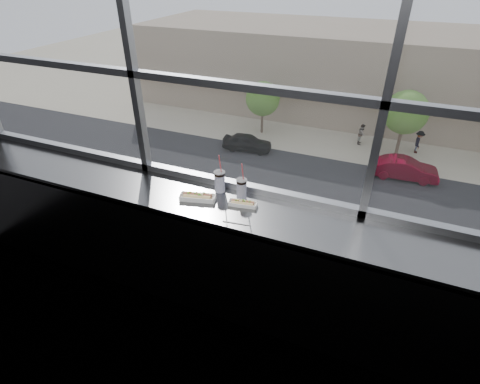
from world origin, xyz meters
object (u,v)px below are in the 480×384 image
at_px(hotdog_tray_left, 198,197).
at_px(car_far_b, 406,166).
at_px(wrapper, 184,195).
at_px(pedestrian_b, 362,132).
at_px(car_near_b, 221,187).
at_px(soda_cup_right, 242,188).
at_px(loose_straw, 236,223).
at_px(soda_cup_left, 220,180).
at_px(hotdog_tray_right, 243,203).
at_px(car_near_a, 142,172).
at_px(tree_center, 406,112).
at_px(tree_left, 263,99).
at_px(car_far_a, 247,140).
at_px(car_near_c, 317,211).
at_px(pedestrian_c, 419,140).

xyz_separation_m(hotdog_tray_left, car_far_b, (3.25, 24.30, -11.06)).
bearing_deg(wrapper, pedestrian_b, 90.53).
bearing_deg(pedestrian_b, wrapper, -179.47).
bearing_deg(car_near_b, soda_cup_right, -149.61).
bearing_deg(soda_cup_right, hotdog_tray_left, -152.56).
xyz_separation_m(soda_cup_right, loose_straw, (0.10, -0.35, -0.09)).
bearing_deg(hotdog_tray_left, soda_cup_left, 46.75).
bearing_deg(hotdog_tray_right, wrapper, 177.99).
height_order(car_near_a, tree_center, tree_center).
height_order(loose_straw, tree_left, loose_straw).
distance_m(car_near_b, car_far_a, 8.12).
bearing_deg(soda_cup_right, tree_center, 85.41).
distance_m(car_near_a, tree_center, 20.48).
xyz_separation_m(soda_cup_right, car_far_b, (2.92, 24.13, -11.13)).
distance_m(car_far_a, tree_left, 4.58).
bearing_deg(wrapper, soda_cup_right, 20.30).
distance_m(hotdog_tray_left, car_near_a, 24.09).
height_order(car_near_c, car_far_a, car_far_a).
relative_size(soda_cup_right, loose_straw, 1.55).
height_order(car_near_b, car_far_b, car_near_b).
distance_m(soda_cup_right, tree_left, 31.02).
distance_m(hotdog_tray_left, soda_cup_right, 0.37).
relative_size(soda_cup_right, car_near_b, 0.05).
bearing_deg(tree_left, car_near_a, -111.10).
bearing_deg(hotdog_tray_right, car_far_a, 102.09).
relative_size(car_near_b, tree_left, 1.47).
height_order(wrapper, car_near_b, wrapper).
height_order(soda_cup_left, tree_left, soda_cup_left).
relative_size(hotdog_tray_left, car_near_a, 0.06).
distance_m(soda_cup_left, car_near_b, 20.99).
bearing_deg(car_near_c, hotdog_tray_left, -172.73).
bearing_deg(hotdog_tray_left, tree_left, 93.79).
distance_m(car_near_c, car_far_a, 11.04).
distance_m(car_near_a, pedestrian_c, 22.08).
height_order(loose_straw, car_near_b, loose_straw).
bearing_deg(soda_cup_left, wrapper, -140.75).
bearing_deg(car_far_b, car_near_c, 145.41).
height_order(car_near_b, car_far_a, car_near_b).
height_order(tree_left, tree_center, tree_center).
height_order(hotdog_tray_right, wrapper, hotdog_tray_right).
height_order(car_far_b, tree_center, tree_center).
height_order(car_near_c, pedestrian_c, pedestrian_c).
bearing_deg(car_near_c, car_near_a, 92.27).
distance_m(hotdog_tray_left, pedestrian_c, 31.47).
height_order(loose_straw, car_far_b, loose_straw).
distance_m(car_near_b, tree_center, 15.97).
bearing_deg(pedestrian_b, car_far_a, 119.96).
bearing_deg(hotdog_tray_left, car_near_b, 101.04).
xyz_separation_m(pedestrian_b, tree_left, (-8.77, -0.98, 2.11)).
bearing_deg(wrapper, hotdog_tray_right, 7.14).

